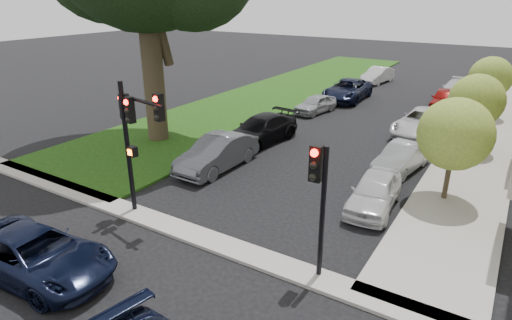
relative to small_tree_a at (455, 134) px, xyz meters
The scene contains 20 objects.
ground 11.75m from the small_tree_a, 122.95° to the right, with size 140.00×140.00×0.00m, color black.
grass_strip 21.14m from the small_tree_a, 136.48° to the left, with size 8.00×44.00×0.12m, color black.
sidewalk_right 14.71m from the small_tree_a, 87.82° to the left, with size 3.50×44.00×0.12m, color #9E9E9A.
sidewalk_cross 10.17m from the small_tree_a, 129.33° to the right, with size 60.00×1.00×0.12m, color #9E9E9A.
small_tree_a is the anchor object (origin of this frame).
small_tree_b 6.85m from the small_tree_a, 90.00° to the left, with size 2.75×2.75×4.12m.
small_tree_c 14.51m from the small_tree_a, 90.00° to the left, with size 2.72×2.72×4.09m.
traffic_signal_main 12.10m from the small_tree_a, 142.62° to the right, with size 2.48×0.66×5.07m.
traffic_signal_secondary 7.75m from the small_tree_a, 107.96° to the right, with size 0.52×0.42×4.15m.
car_cross_near 15.20m from the small_tree_a, 128.83° to the right, with size 2.36×5.11×1.42m, color black.
car_parked_0 3.79m from the small_tree_a, 135.79° to the right, with size 1.64×4.07×1.39m, color silver.
car_parked_1 3.87m from the small_tree_a, 136.51° to the left, with size 1.38×3.97×1.31m, color #999BA0.
car_parked_2 9.05m from the small_tree_a, 107.49° to the left, with size 2.56×5.56×1.55m, color silver.
car_parked_3 16.23m from the small_tree_a, 99.92° to the left, with size 1.67×4.15×1.41m, color maroon.
car_parked_4 20.27m from the small_tree_a, 97.36° to the left, with size 1.92×4.71×1.37m, color silver.
car_parked_5 10.30m from the small_tree_a, 167.45° to the right, with size 1.68×4.82×1.59m, color #3F4247.
car_parked_6 10.53m from the small_tree_a, 167.80° to the left, with size 2.13×5.23×1.52m, color black.
car_parked_7 14.20m from the small_tree_a, 136.50° to the left, with size 1.50×3.73×1.27m, color #999BA0.
car_parked_8 17.59m from the small_tree_a, 123.66° to the left, with size 2.65×5.75×1.60m, color black.
car_parked_9 24.69m from the small_tree_a, 113.34° to the left, with size 1.52×4.35×1.43m, color silver.
Camera 1 is at (7.99, -7.80, 7.94)m, focal length 30.00 mm.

